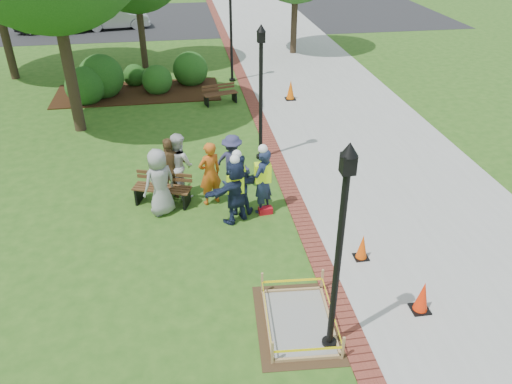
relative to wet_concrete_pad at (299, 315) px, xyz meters
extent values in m
plane|color=#285116|center=(-0.81, 2.37, -0.23)|extent=(100.00, 100.00, 0.00)
cube|color=#9E9E99|center=(4.19, 12.37, -0.22)|extent=(6.00, 60.00, 0.02)
cube|color=maroon|center=(0.94, 12.37, -0.22)|extent=(0.50, 60.00, 0.03)
cube|color=#381E0F|center=(-3.81, 14.37, -0.21)|extent=(7.00, 3.00, 0.05)
cube|color=black|center=(-0.81, 29.37, -0.23)|extent=(36.00, 12.00, 0.01)
cube|color=#47331E|center=(0.00, 0.00, -0.23)|extent=(1.86, 2.41, 0.01)
cube|color=gray|center=(0.00, 0.00, -0.21)|extent=(1.32, 1.88, 0.04)
cube|color=tan|center=(0.00, 0.00, -0.19)|extent=(1.45, 2.01, 0.08)
cube|color=tan|center=(0.00, 0.00, 0.04)|extent=(1.48, 2.04, 0.55)
cube|color=yellow|center=(0.00, 0.00, 0.07)|extent=(1.43, 1.99, 0.06)
cube|color=#502D1B|center=(-2.69, 5.03, 0.25)|extent=(1.65, 0.97, 0.04)
cube|color=#502D1B|center=(-2.61, 5.27, 0.50)|extent=(1.51, 0.57, 0.25)
cube|color=black|center=(-2.69, 5.03, 0.00)|extent=(1.53, 0.98, 0.47)
cube|color=#55371D|center=(-0.37, 12.52, 0.20)|extent=(1.47, 0.76, 0.04)
cube|color=#55371D|center=(-0.43, 12.73, 0.42)|extent=(1.38, 0.40, 0.23)
cube|color=black|center=(-0.37, 12.52, -0.03)|extent=(1.36, 0.78, 0.41)
cube|color=black|center=(2.55, -0.04, -0.21)|extent=(0.38, 0.38, 0.05)
cone|color=#FD2E08|center=(2.55, -0.04, 0.16)|extent=(0.30, 0.30, 0.70)
cube|color=black|center=(1.93, 1.81, -0.21)|extent=(0.34, 0.34, 0.04)
cone|color=#FA5207|center=(1.93, 1.81, 0.12)|extent=(0.27, 0.27, 0.62)
cube|color=black|center=(2.57, 12.52, -0.21)|extent=(0.42, 0.42, 0.06)
cone|color=#F46107|center=(2.57, 12.52, 0.21)|extent=(0.33, 0.33, 0.78)
cube|color=#B60E19|center=(0.03, 4.08, -0.14)|extent=(0.39, 0.24, 0.18)
cylinder|color=black|center=(0.44, -0.63, 1.67)|extent=(0.12, 0.12, 3.80)
cube|color=black|center=(0.44, -0.63, 3.67)|extent=(0.22, 0.22, 0.32)
cone|color=black|center=(0.44, -0.63, 3.92)|extent=(0.28, 0.28, 0.22)
cylinder|color=black|center=(0.44, -0.63, -0.18)|extent=(0.28, 0.28, 0.10)
cylinder|color=black|center=(0.44, 7.37, 1.67)|extent=(0.12, 0.12, 3.80)
cube|color=black|center=(0.44, 7.37, 3.67)|extent=(0.22, 0.22, 0.32)
cone|color=black|center=(0.44, 7.37, 3.92)|extent=(0.28, 0.28, 0.22)
cylinder|color=black|center=(0.44, 7.37, -0.18)|extent=(0.28, 0.28, 0.10)
cylinder|color=black|center=(0.44, 15.37, 1.67)|extent=(0.12, 0.12, 3.80)
cylinder|color=black|center=(0.44, 15.37, -0.18)|extent=(0.28, 0.28, 0.10)
cylinder|color=#3D2D1E|center=(-5.70, 10.66, 2.55)|extent=(0.40, 0.40, 5.57)
cylinder|color=#3D2D1E|center=(-3.60, 18.15, 1.84)|extent=(0.31, 0.31, 4.15)
cylinder|color=#3D2D1E|center=(4.27, 19.59, 1.80)|extent=(0.33, 0.33, 4.07)
cylinder|color=#3D2D1E|center=(-9.58, 17.34, 2.51)|extent=(0.37, 0.37, 5.49)
sphere|color=#174714|center=(-5.82, 13.53, -0.23)|extent=(1.60, 1.60, 1.60)
sphere|color=#174714|center=(-5.24, 14.28, -0.23)|extent=(1.90, 1.90, 1.90)
sphere|color=#174714|center=(-2.93, 14.29, -0.23)|extent=(1.30, 1.30, 1.30)
sphere|color=#174714|center=(-1.45, 15.27, -0.23)|extent=(1.57, 1.57, 1.57)
sphere|color=#174714|center=(-3.96, 15.49, -0.23)|extent=(1.01, 1.01, 1.01)
imported|color=gray|center=(-2.71, 4.57, 0.69)|extent=(0.71, 0.64, 1.86)
imported|color=#C05516|center=(-1.37, 4.86, 0.68)|extent=(0.69, 0.59, 1.83)
imported|color=silver|center=(-2.19, 5.48, 0.70)|extent=(0.67, 0.71, 1.87)
imported|color=brown|center=(-2.42, 5.32, 0.67)|extent=(0.64, 0.47, 1.81)
imported|color=#303155|center=(-0.67, 5.65, 0.59)|extent=(0.62, 0.57, 1.64)
imported|color=#1B2648|center=(-0.79, 3.88, 0.65)|extent=(0.67, 0.60, 1.77)
cube|color=#BEF514|center=(-0.79, 3.88, 0.90)|extent=(0.42, 0.26, 0.52)
sphere|color=white|center=(-0.79, 3.88, 1.56)|extent=(0.25, 0.25, 0.25)
imported|color=#17203C|center=(-0.03, 4.23, 0.68)|extent=(0.67, 0.69, 1.83)
cube|color=#BEF514|center=(-0.03, 4.23, 0.94)|extent=(0.42, 0.26, 0.52)
sphere|color=white|center=(-0.03, 4.23, 1.62)|extent=(0.25, 0.25, 0.25)
imported|color=#1B2046|center=(-0.69, 4.29, 0.61)|extent=(0.57, 0.39, 1.70)
cube|color=#BEF514|center=(-0.69, 4.29, 0.86)|extent=(0.42, 0.26, 0.52)
sphere|color=white|center=(-0.69, 4.29, 1.49)|extent=(0.25, 0.25, 0.25)
imported|color=black|center=(-9.64, 26.57, -0.23)|extent=(2.25, 4.86, 1.56)
imported|color=#AFADB3|center=(-5.69, 26.97, -0.23)|extent=(2.68, 4.85, 1.50)
camera|label=1|loc=(-1.98, -7.03, 7.16)|focal=35.00mm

